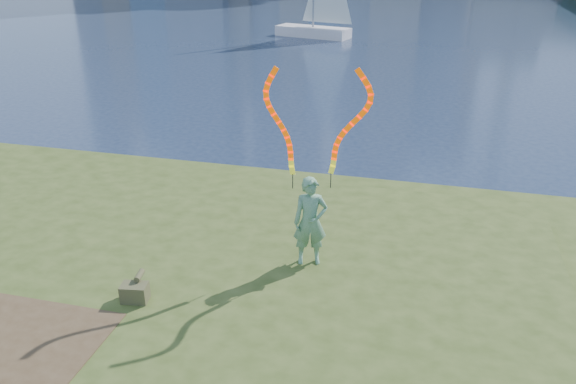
# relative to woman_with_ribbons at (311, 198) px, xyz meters

# --- Properties ---
(ground) EXTENTS (320.00, 320.00, 0.00)m
(ground) POSITION_rel_woman_with_ribbons_xyz_m (-2.08, -0.78, -2.19)
(ground) COLOR #1A2842
(ground) RESTS_ON ground
(grassy_knoll) EXTENTS (20.00, 18.00, 0.80)m
(grassy_knoll) POSITION_rel_woman_with_ribbons_xyz_m (-2.08, -3.08, -1.85)
(grassy_knoll) COLOR #374619
(grassy_knoll) RESTS_ON ground
(woman_with_ribbons) EXTENTS (2.03, 0.75, 4.17)m
(woman_with_ribbons) POSITION_rel_woman_with_ribbons_xyz_m (0.00, 0.00, 0.00)
(woman_with_ribbons) COLOR #1A682D
(woman_with_ribbons) RESTS_ON grassy_knoll
(canvas_bag) EXTENTS (0.51, 0.57, 0.44)m
(canvas_bag) POSITION_rel_woman_with_ribbons_xyz_m (-2.73, -2.05, -1.21)
(canvas_bag) COLOR #464227
(canvas_bag) RESTS_ON grassy_knoll
(sailboat) EXTENTS (5.83, 3.11, 8.79)m
(sailboat) POSITION_rel_woman_with_ribbons_xyz_m (-6.34, 31.92, -0.68)
(sailboat) COLOR white
(sailboat) RESTS_ON ground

